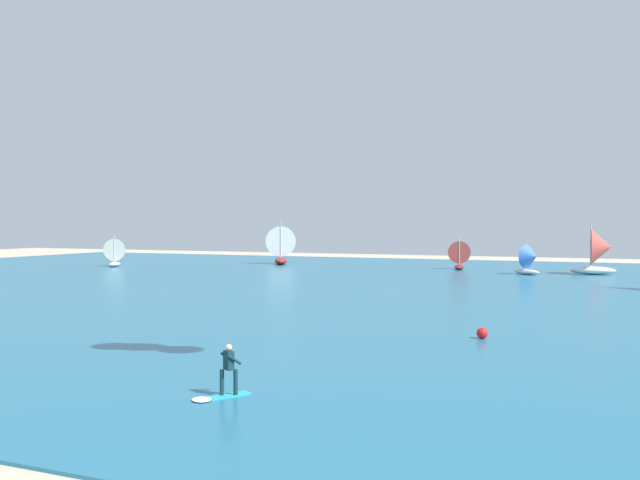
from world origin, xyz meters
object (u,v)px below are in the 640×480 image
Objects in this scene: sailboat_far_left at (530,259)px; sailboat_outermost at (116,252)px; marker_buoy at (482,333)px; kitesurfer at (223,378)px; sailboat_center_horizon at (460,255)px; sailboat_mid_right at (600,251)px; sailboat_near_shore at (281,245)px.

sailboat_outermost is (-49.87, -5.79, 0.15)m from sailboat_far_left.
sailboat_far_left reaches higher than marker_buoy.
kitesurfer is 62.38m from sailboat_center_horizon.
sailboat_far_left is 0.66× the size of sailboat_mid_right.
sailboat_outermost reaches higher than sailboat_center_horizon.
sailboat_center_horizon is 0.96× the size of sailboat_outermost.
sailboat_mid_right is (10.60, 59.43, 1.91)m from kitesurfer.
sailboat_mid_right is at bearing -10.11° from sailboat_center_horizon.
kitesurfer reaches higher than marker_buoy.
kitesurfer is 0.52× the size of sailboat_center_horizon.
sailboat_mid_right is 10.29× the size of marker_buoy.
marker_buoy is (1.91, -42.20, -1.38)m from sailboat_far_left.
sailboat_mid_right is at bearing 24.50° from sailboat_far_left.
sailboat_center_horizon is 24.21m from sailboat_near_shore.
sailboat_outermost is at bearing -171.09° from sailboat_mid_right.
sailboat_outermost reaches higher than kitesurfer.
sailboat_mid_right is (15.41, -2.75, 0.79)m from sailboat_center_horizon.
kitesurfer is 56.49m from sailboat_far_left.
sailboat_mid_right is (56.64, 8.88, 0.71)m from sailboat_outermost.
marker_buoy is (-4.86, -45.28, -2.24)m from sailboat_mid_right.
sailboat_center_horizon reaches higher than marker_buoy.
sailboat_mid_right reaches higher than sailboat_center_horizon.
sailboat_center_horizon reaches higher than sailboat_far_left.
sailboat_center_horizon is 7.05× the size of marker_buoy.
marker_buoy is (34.72, -49.12, -2.33)m from sailboat_near_shore.
sailboat_near_shore reaches higher than sailboat_outermost.
sailboat_far_left is (8.64, -5.83, -0.07)m from sailboat_center_horizon.
kitesurfer is 0.35× the size of sailboat_near_shore.
kitesurfer is 3.68× the size of marker_buoy.
sailboat_outermost reaches higher than marker_buoy.
kitesurfer is 68.38m from sailboat_outermost.
kitesurfer is at bearing -93.90° from sailboat_far_left.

